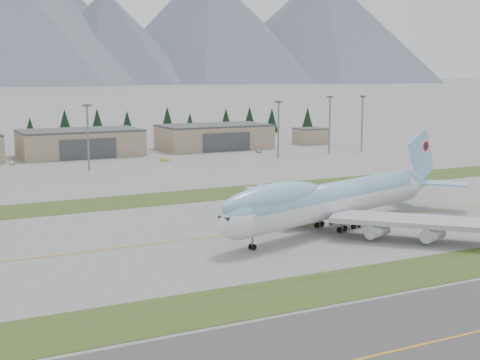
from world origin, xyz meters
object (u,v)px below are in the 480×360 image
boeing_747_freighter (333,199)px  hangar_right (214,137)px  hangar_center (80,143)px  service_vehicle_a (12,165)px  service_vehicle_b (165,161)px  service_vehicle_c (258,152)px

boeing_747_freighter → hangar_right: bearing=56.9°
boeing_747_freighter → hangar_center: size_ratio=1.56×
hangar_right → boeing_747_freighter: bearing=-105.3°
boeing_747_freighter → service_vehicle_a: 147.45m
boeing_747_freighter → service_vehicle_b: size_ratio=19.63×
boeing_747_freighter → hangar_center: boeing_747_freighter is taller
service_vehicle_a → service_vehicle_c: size_ratio=0.90×
hangar_center → service_vehicle_a: hangar_center is taller
boeing_747_freighter → service_vehicle_c: bearing=50.4°
hangar_center → boeing_747_freighter: bearing=-83.6°
service_vehicle_c → hangar_center: bearing=174.0°
service_vehicle_a → service_vehicle_b: bearing=-19.9°
hangar_center → service_vehicle_b: 40.35m
boeing_747_freighter → service_vehicle_c: size_ratio=17.70×
service_vehicle_a → hangar_center: bearing=24.3°
hangar_center → hangar_right: bearing=0.0°
service_vehicle_a → service_vehicle_b: service_vehicle_a is taller
boeing_747_freighter → service_vehicle_c: (53.22, 132.96, -6.54)m
service_vehicle_b → service_vehicle_c: 46.79m
boeing_747_freighter → hangar_right: size_ratio=1.56×
service_vehicle_a → service_vehicle_b: (53.99, -16.05, 0.00)m
hangar_right → service_vehicle_c: (10.66, -22.08, -5.39)m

